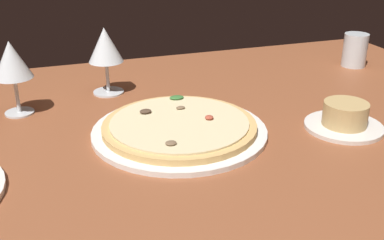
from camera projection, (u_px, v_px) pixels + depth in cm
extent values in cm
cube|color=brown|center=(204.00, 144.00, 90.68)|extent=(150.00, 110.00, 4.00)
cylinder|color=white|center=(180.00, 131.00, 90.19)|extent=(33.56, 33.56, 1.00)
cylinder|color=tan|center=(179.00, 126.00, 89.75)|extent=(29.54, 29.54, 1.20)
cylinder|color=beige|center=(179.00, 122.00, 89.43)|extent=(26.55, 26.55, 0.40)
ellipsoid|color=brown|center=(181.00, 108.00, 94.98)|extent=(1.84, 1.31, 0.52)
ellipsoid|color=brown|center=(171.00, 143.00, 80.32)|extent=(1.97, 1.77, 0.54)
ellipsoid|color=#4C3828|center=(145.00, 111.00, 92.94)|extent=(2.34, 1.93, 0.73)
ellipsoid|color=#387033|center=(177.00, 97.00, 100.19)|extent=(3.07, 2.31, 0.57)
ellipsoid|color=#AD4733|center=(209.00, 117.00, 90.08)|extent=(1.63, 1.62, 0.77)
cylinder|color=silver|center=(343.00, 126.00, 92.51)|extent=(15.27, 15.27, 0.80)
cylinder|color=tan|center=(345.00, 114.00, 91.42)|extent=(8.63, 8.63, 4.61)
cylinder|color=silver|center=(20.00, 113.00, 99.47)|extent=(6.03, 6.03, 0.40)
cylinder|color=silver|center=(17.00, 95.00, 97.87)|extent=(0.80, 0.80, 7.56)
cone|color=silver|center=(11.00, 60.00, 94.80)|extent=(7.86, 7.86, 7.70)
cone|color=maroon|center=(13.00, 72.00, 95.83)|extent=(2.36, 2.36, 2.57)
cylinder|color=silver|center=(109.00, 92.00, 110.93)|extent=(7.17, 7.17, 0.40)
cylinder|color=silver|center=(107.00, 77.00, 109.38)|extent=(0.80, 0.80, 7.25)
cone|color=silver|center=(105.00, 45.00, 106.33)|extent=(7.96, 7.96, 7.89)
cone|color=maroon|center=(106.00, 54.00, 107.20)|extent=(3.25, 3.25, 3.58)
cylinder|color=silver|center=(355.00, 50.00, 128.77)|extent=(6.51, 6.51, 9.02)
cylinder|color=silver|center=(354.00, 54.00, 129.20)|extent=(5.99, 5.99, 6.92)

